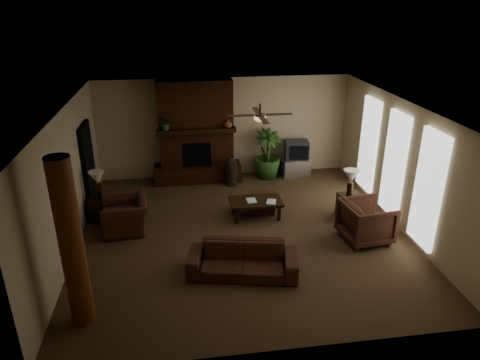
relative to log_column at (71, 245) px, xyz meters
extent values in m
plane|color=brown|center=(2.95, 2.40, -1.40)|extent=(7.00, 7.00, 0.00)
plane|color=silver|center=(2.95, 2.40, 1.40)|extent=(7.00, 7.00, 0.00)
plane|color=#BFAE8A|center=(2.95, 5.90, 0.00)|extent=(7.00, 0.00, 7.00)
plane|color=#BFAE8A|center=(2.95, -1.10, 0.00)|extent=(7.00, 0.00, 7.00)
plane|color=#BFAE8A|center=(-0.55, 2.40, 0.00)|extent=(0.00, 7.00, 7.00)
plane|color=#BFAE8A|center=(6.45, 2.40, 0.00)|extent=(0.00, 7.00, 7.00)
cube|color=#462312|center=(2.15, 5.65, 0.00)|extent=(2.00, 0.50, 2.80)
cube|color=#462312|center=(2.15, 5.55, -1.17)|extent=(2.40, 0.70, 0.45)
cube|color=black|center=(2.15, 5.39, -0.58)|extent=(0.75, 0.04, 0.65)
cube|color=black|center=(2.15, 5.37, 0.10)|extent=(2.10, 0.28, 0.12)
cube|color=white|center=(6.40, 4.00, -0.05)|extent=(0.08, 0.85, 2.35)
cube|color=white|center=(6.40, 2.60, -0.05)|extent=(0.08, 0.85, 2.35)
cube|color=white|center=(6.40, 1.20, -0.05)|extent=(0.08, 0.85, 2.35)
cylinder|color=brown|center=(0.00, 0.00, 0.00)|extent=(0.36, 0.36, 2.80)
cube|color=black|center=(-0.49, 4.20, -0.35)|extent=(0.10, 1.00, 2.10)
cylinder|color=#312416|center=(3.35, 2.70, 1.28)|extent=(0.04, 0.04, 0.24)
cylinder|color=#312416|center=(3.35, 2.70, 1.16)|extent=(0.20, 0.20, 0.06)
ellipsoid|color=#F2BF72|center=(3.35, 2.70, 1.10)|extent=(0.26, 0.26, 0.14)
cube|color=black|center=(3.75, 2.70, 1.17)|extent=(0.55, 0.12, 0.01)
cube|color=black|center=(2.95, 2.70, 1.17)|extent=(0.55, 0.12, 0.01)
cube|color=black|center=(3.35, 3.10, 1.17)|extent=(0.12, 0.55, 0.01)
cube|color=black|center=(3.35, 2.30, 1.17)|extent=(0.12, 0.55, 0.01)
imported|color=#47291E|center=(2.73, 0.90, -1.00)|extent=(2.10, 1.00, 0.79)
imported|color=#47291E|center=(0.40, 2.97, -0.91)|extent=(0.85, 1.20, 0.98)
imported|color=#47291E|center=(5.49, 1.74, -0.92)|extent=(0.99, 1.04, 0.97)
cube|color=black|center=(3.37, 3.11, -1.00)|extent=(1.20, 0.70, 0.06)
cube|color=black|center=(2.87, 2.86, -1.21)|extent=(0.07, 0.07, 0.37)
cube|color=black|center=(3.87, 2.86, -1.21)|extent=(0.07, 0.07, 0.37)
cube|color=black|center=(2.87, 3.36, -1.21)|extent=(0.07, 0.07, 0.37)
cube|color=black|center=(3.87, 3.36, -1.21)|extent=(0.07, 0.07, 0.37)
cube|color=#47291E|center=(3.59, 3.43, -1.20)|extent=(0.71, 0.71, 0.40)
cube|color=#B1B2B4|center=(4.95, 5.55, -1.15)|extent=(0.93, 0.65, 0.50)
cube|color=#343336|center=(4.99, 5.55, -0.64)|extent=(0.71, 0.58, 0.52)
cube|color=black|center=(4.99, 5.29, -0.64)|extent=(0.52, 0.10, 0.40)
cylinder|color=black|center=(3.04, 5.08, -1.05)|extent=(0.34, 0.34, 0.70)
sphere|color=black|center=(3.04, 5.08, -0.80)|extent=(0.34, 0.34, 0.34)
imported|color=#2E5522|center=(4.12, 5.49, -1.01)|extent=(1.13, 1.55, 0.78)
cube|color=black|center=(-0.20, 3.55, -1.12)|extent=(0.52, 0.52, 0.55)
cylinder|color=#312416|center=(-0.20, 3.51, -0.67)|extent=(0.15, 0.15, 0.35)
cone|color=white|center=(-0.20, 3.51, -0.35)|extent=(0.38, 0.38, 0.30)
cube|color=black|center=(5.54, 2.80, -1.12)|extent=(0.51, 0.51, 0.55)
cylinder|color=#312416|center=(5.49, 2.77, -0.67)|extent=(0.17, 0.17, 0.35)
cone|color=white|center=(5.49, 2.77, -0.35)|extent=(0.45, 0.45, 0.30)
imported|color=#2E5522|center=(1.35, 5.36, 0.32)|extent=(0.43, 0.46, 0.33)
imported|color=brown|center=(3.00, 5.34, 0.27)|extent=(0.24, 0.25, 0.22)
imported|color=#999999|center=(3.15, 3.07, -0.83)|extent=(0.22, 0.03, 0.29)
imported|color=#999999|center=(3.60, 2.99, -0.82)|extent=(0.21, 0.08, 0.29)
camera|label=1|loc=(1.68, -5.94, 3.44)|focal=32.81mm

